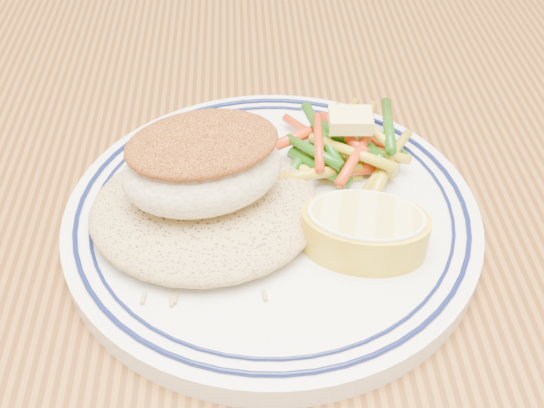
{
  "coord_description": "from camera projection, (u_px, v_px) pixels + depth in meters",
  "views": [
    {
      "loc": [
        0.02,
        -0.31,
        1.04
      ],
      "look_at": [
        0.03,
        -0.01,
        0.77
      ],
      "focal_mm": 45.0,
      "sensor_mm": 36.0,
      "label": 1
    }
  ],
  "objects": [
    {
      "name": "vegetable_pile",
      "position": [
        347.0,
        148.0,
        0.43
      ],
      "size": [
        0.1,
        0.1,
        0.03
      ],
      "color": "#AD9812",
      "rests_on": "plate"
    },
    {
      "name": "rice_pilaf",
      "position": [
        205.0,
        206.0,
        0.39
      ],
      "size": [
        0.13,
        0.12,
        0.03
      ],
      "primitive_type": "ellipsoid",
      "color": "#A68853",
      "rests_on": "plate"
    },
    {
      "name": "butter_pat",
      "position": [
        350.0,
        120.0,
        0.42
      ],
      "size": [
        0.03,
        0.02,
        0.01
      ],
      "primitive_type": "cube",
      "rotation": [
        0.0,
        0.0,
        -0.05
      ],
      "color": "#E9DB72",
      "rests_on": "vegetable_pile"
    },
    {
      "name": "lemon_wedge",
      "position": [
        365.0,
        230.0,
        0.37
      ],
      "size": [
        0.08,
        0.08,
        0.03
      ],
      "color": "yellow",
      "rests_on": "plate"
    },
    {
      "name": "dining_table",
      "position": [
        225.0,
        312.0,
        0.49
      ],
      "size": [
        1.5,
        0.9,
        0.75
      ],
      "color": "#502D10",
      "rests_on": "ground"
    },
    {
      "name": "fish_fillet",
      "position": [
        202.0,
        164.0,
        0.37
      ],
      "size": [
        0.1,
        0.08,
        0.05
      ],
      "color": "beige",
      "rests_on": "rice_pilaf"
    },
    {
      "name": "plate",
      "position": [
        272.0,
        217.0,
        0.41
      ],
      "size": [
        0.25,
        0.25,
        0.02
      ],
      "color": "silver",
      "rests_on": "dining_table"
    }
  ]
}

